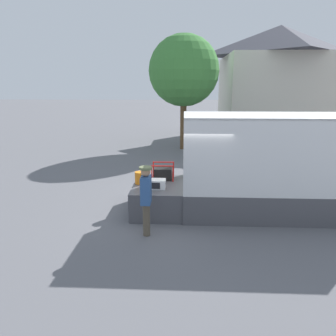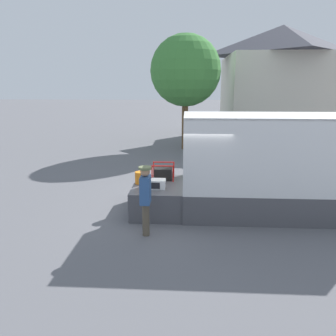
# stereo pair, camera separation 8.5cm
# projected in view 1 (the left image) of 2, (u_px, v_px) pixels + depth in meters

# --- Properties ---
(ground_plane) EXTENTS (160.00, 160.00, 0.00)m
(ground_plane) POSITION_uv_depth(u_px,v_px,m) (183.00, 210.00, 9.95)
(ground_plane) COLOR slate
(box_truck) EXTENTS (7.25, 2.25, 2.89)m
(box_truck) POSITION_uv_depth(u_px,v_px,m) (328.00, 184.00, 9.53)
(box_truck) COLOR navy
(box_truck) RESTS_ON ground
(tailgate_deck) EXTENTS (1.48, 2.13, 0.82)m
(tailgate_deck) POSITION_uv_depth(u_px,v_px,m) (158.00, 197.00, 9.88)
(tailgate_deck) COLOR #4C4C51
(tailgate_deck) RESTS_ON ground
(microwave) EXTENTS (0.52, 0.35, 0.26)m
(microwave) POSITION_uv_depth(u_px,v_px,m) (156.00, 184.00, 9.34)
(microwave) COLOR white
(microwave) RESTS_ON tailgate_deck
(portable_generator) EXTENTS (0.68, 0.54, 0.51)m
(portable_generator) POSITION_uv_depth(u_px,v_px,m) (164.00, 173.00, 10.23)
(portable_generator) COLOR black
(portable_generator) RESTS_ON tailgate_deck
(orange_bucket) EXTENTS (0.30, 0.30, 0.36)m
(orange_bucket) POSITION_uv_depth(u_px,v_px,m) (140.00, 178.00, 9.78)
(orange_bucket) COLOR orange
(orange_bucket) RESTS_ON tailgate_deck
(worker_person) EXTENTS (0.32, 0.44, 1.78)m
(worker_person) POSITION_uv_depth(u_px,v_px,m) (146.00, 194.00, 8.02)
(worker_person) COLOR brown
(worker_person) RESTS_ON ground
(house_backdrop) EXTENTS (7.74, 8.28, 7.68)m
(house_backdrop) POSITION_uv_depth(u_px,v_px,m) (277.00, 82.00, 23.10)
(house_backdrop) COLOR beige
(house_backdrop) RESTS_ON ground
(street_tree) EXTENTS (4.02, 4.02, 6.51)m
(street_tree) POSITION_uv_depth(u_px,v_px,m) (184.00, 71.00, 18.53)
(street_tree) COLOR brown
(street_tree) RESTS_ON ground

